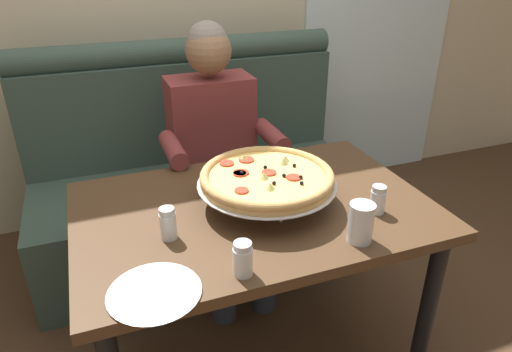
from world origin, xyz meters
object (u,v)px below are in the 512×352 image
object	(u,v)px
plate_near_left	(154,290)
pizza	(267,178)
dining_table	(254,227)
diner_main	(218,147)
shaker_parmesan	(168,226)
drinking_glass	(361,225)
patio_chair	(299,79)
shaker_pepper_flakes	(378,201)
shaker_oregano	(243,261)
booth_bench	(198,182)

from	to	relation	value
plate_near_left	pizza	bearing A→B (deg)	36.41
dining_table	diner_main	world-z (taller)	diner_main
shaker_parmesan	plate_near_left	distance (m)	0.26
drinking_glass	patio_chair	distance (m)	2.77
plate_near_left	drinking_glass	xyz separation A→B (m)	(0.65, 0.02, 0.05)
diner_main	shaker_pepper_flakes	xyz separation A→B (m)	(0.34, -0.81, 0.07)
shaker_pepper_flakes	patio_chair	size ratio (longest dim) A/B	0.12
shaker_oregano	shaker_pepper_flakes	xyz separation A→B (m)	(0.55, 0.15, -0.00)
booth_bench	pizza	distance (m)	0.99
booth_bench	drinking_glass	size ratio (longest dim) A/B	13.31
shaker_pepper_flakes	dining_table	bearing A→B (deg)	153.56
shaker_parmesan	drinking_glass	bearing A→B (deg)	-21.92
diner_main	drinking_glass	distance (m)	0.96
pizza	shaker_parmesan	size ratio (longest dim) A/B	4.55
shaker_pepper_flakes	patio_chair	world-z (taller)	patio_chair
shaker_parmesan	patio_chair	bearing A→B (deg)	55.93
pizza	shaker_parmesan	distance (m)	0.39
booth_bench	shaker_pepper_flakes	bearing A→B (deg)	-70.35
diner_main	shaker_oregano	distance (m)	0.99
booth_bench	plate_near_left	size ratio (longest dim) A/B	6.80
shaker_parmesan	plate_near_left	size ratio (longest dim) A/B	0.43
shaker_oregano	plate_near_left	distance (m)	0.25
shaker_oregano	patio_chair	distance (m)	2.96
pizza	patio_chair	xyz separation A→B (m)	(1.21, 2.24, -0.32)
diner_main	plate_near_left	distance (m)	1.06
booth_bench	drinking_glass	distance (m)	1.29
dining_table	patio_chair	distance (m)	2.57
dining_table	diner_main	distance (m)	0.62
dining_table	shaker_parmesan	world-z (taller)	shaker_parmesan
shaker_pepper_flakes	patio_chair	distance (m)	2.59
pizza	plate_near_left	size ratio (longest dim) A/B	1.93
dining_table	plate_near_left	xyz separation A→B (m)	(-0.41, -0.34, 0.10)
patio_chair	shaker_oregano	bearing A→B (deg)	-118.74
shaker_oregano	drinking_glass	distance (m)	0.40
booth_bench	plate_near_left	xyz separation A→B (m)	(-0.41, -1.22, 0.35)
dining_table	booth_bench	bearing A→B (deg)	90.00
shaker_oregano	shaker_parmesan	bearing A→B (deg)	122.52
patio_chair	diner_main	bearing A→B (deg)	-126.73
booth_bench	shaker_pepper_flakes	world-z (taller)	booth_bench
booth_bench	shaker_pepper_flakes	size ratio (longest dim) A/B	17.08
dining_table	shaker_parmesan	xyz separation A→B (m)	(-0.32, -0.09, 0.14)
diner_main	plate_near_left	size ratio (longest dim) A/B	5.01
shaker_pepper_flakes	plate_near_left	bearing A→B (deg)	-169.46
booth_bench	pizza	world-z (taller)	booth_bench
shaker_parmesan	plate_near_left	xyz separation A→B (m)	(-0.09, -0.25, -0.04)
booth_bench	dining_table	bearing A→B (deg)	-90.00
drinking_glass	booth_bench	bearing A→B (deg)	101.07
diner_main	shaker_oregano	world-z (taller)	diner_main
diner_main	patio_chair	distance (m)	2.03
diner_main	shaker_oregano	size ratio (longest dim) A/B	12.07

